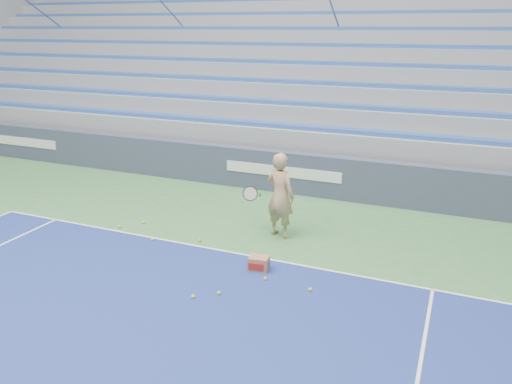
% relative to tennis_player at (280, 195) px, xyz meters
% --- Properties ---
extents(sponsor_barrier, '(30.00, 0.32, 1.10)m').
position_rel_tennis_player_xyz_m(sponsor_barrier, '(-0.92, 2.83, -0.36)').
color(sponsor_barrier, '#393F57').
rests_on(sponsor_barrier, ground).
extents(bleachers, '(31.00, 9.15, 7.30)m').
position_rel_tennis_player_xyz_m(bleachers, '(-0.93, 8.55, 1.45)').
color(bleachers, gray).
rests_on(bleachers, ground).
extents(tennis_player, '(0.98, 0.92, 1.81)m').
position_rel_tennis_player_xyz_m(tennis_player, '(0.00, 0.00, 0.00)').
color(tennis_player, tan).
rests_on(tennis_player, ground).
extents(ball_box, '(0.39, 0.32, 0.27)m').
position_rel_tennis_player_xyz_m(ball_box, '(0.20, -1.63, -0.77)').
color(ball_box, '#956848').
rests_on(ball_box, ground).
extents(tennis_ball_0, '(0.07, 0.07, 0.07)m').
position_rel_tennis_player_xyz_m(tennis_ball_0, '(1.29, -2.00, -0.87)').
color(tennis_ball_0, '#C7D42B').
rests_on(tennis_ball_0, ground).
extents(tennis_ball_1, '(0.07, 0.07, 0.07)m').
position_rel_tennis_player_xyz_m(tennis_ball_1, '(0.45, -1.94, -0.87)').
color(tennis_ball_1, '#C7D42B').
rests_on(tennis_ball_1, ground).
extents(tennis_ball_2, '(0.07, 0.07, 0.07)m').
position_rel_tennis_player_xyz_m(tennis_ball_2, '(-3.40, -0.98, -0.87)').
color(tennis_ball_2, '#C7D42B').
rests_on(tennis_ball_2, ground).
extents(tennis_ball_3, '(0.07, 0.07, 0.07)m').
position_rel_tennis_player_xyz_m(tennis_ball_3, '(-0.07, -2.70, -0.87)').
color(tennis_ball_3, '#C7D42B').
rests_on(tennis_ball_3, ground).
extents(tennis_ball_4, '(0.07, 0.07, 0.07)m').
position_rel_tennis_player_xyz_m(tennis_ball_4, '(-1.40, -0.95, -0.87)').
color(tennis_ball_4, '#C7D42B').
rests_on(tennis_ball_4, ground).
extents(tennis_ball_5, '(0.07, 0.07, 0.07)m').
position_rel_tennis_player_xyz_m(tennis_ball_5, '(-3.05, -0.56, -0.87)').
color(tennis_ball_5, '#C7D42B').
rests_on(tennis_ball_5, ground).
extents(tennis_ball_6, '(0.07, 0.07, 0.07)m').
position_rel_tennis_player_xyz_m(tennis_ball_6, '(-2.33, -1.29, -0.87)').
color(tennis_ball_6, '#C7D42B').
rests_on(tennis_ball_6, ground).
extents(tennis_ball_7, '(0.07, 0.07, 0.07)m').
position_rel_tennis_player_xyz_m(tennis_ball_7, '(-0.41, -2.96, -0.87)').
color(tennis_ball_7, '#C7D42B').
rests_on(tennis_ball_7, ground).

